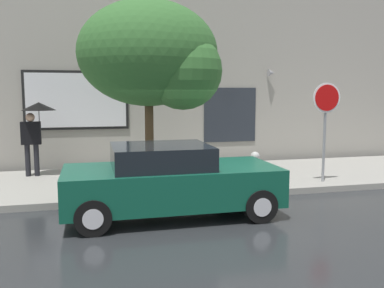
# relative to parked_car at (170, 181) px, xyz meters

# --- Properties ---
(ground_plane) EXTENTS (60.00, 60.00, 0.00)m
(ground_plane) POSITION_rel_parked_car_xyz_m (0.26, -0.04, -0.71)
(ground_plane) COLOR #282B2D
(sidewalk) EXTENTS (20.00, 4.00, 0.15)m
(sidewalk) POSITION_rel_parked_car_xyz_m (0.26, 2.96, -0.63)
(sidewalk) COLOR gray
(sidewalk) RESTS_ON ground
(building_facade) EXTENTS (20.00, 0.67, 7.00)m
(building_facade) POSITION_rel_parked_car_xyz_m (0.25, 5.46, 2.78)
(building_facade) COLOR #9E998E
(building_facade) RESTS_ON ground
(parked_car) EXTENTS (4.17, 1.93, 1.42)m
(parked_car) POSITION_rel_parked_car_xyz_m (0.00, 0.00, 0.00)
(parked_car) COLOR #0F4C38
(parked_car) RESTS_ON ground
(fire_hydrant) EXTENTS (0.30, 0.44, 0.81)m
(fire_hydrant) POSITION_rel_parked_car_xyz_m (2.52, 1.73, -0.16)
(fire_hydrant) COLOR white
(fire_hydrant) RESTS_ON sidewalk
(pedestrian_with_umbrella) EXTENTS (0.95, 0.92, 2.03)m
(pedestrian_with_umbrella) POSITION_rel_parked_car_xyz_m (-2.94, 4.07, 1.01)
(pedestrian_with_umbrella) COLOR black
(pedestrian_with_umbrella) RESTS_ON sidewalk
(street_tree) EXTENTS (3.29, 2.79, 4.43)m
(street_tree) POSITION_rel_parked_car_xyz_m (0.03, 1.84, 2.55)
(street_tree) COLOR #4C3823
(street_tree) RESTS_ON sidewalk
(stop_sign) EXTENTS (0.76, 0.10, 2.54)m
(stop_sign) POSITION_rel_parked_car_xyz_m (4.32, 1.48, 1.24)
(stop_sign) COLOR gray
(stop_sign) RESTS_ON sidewalk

